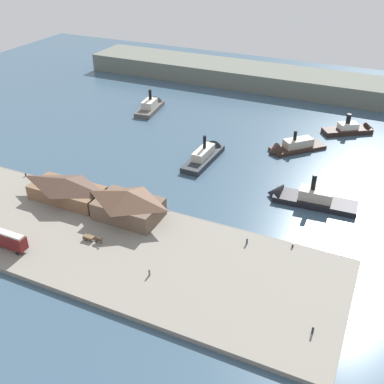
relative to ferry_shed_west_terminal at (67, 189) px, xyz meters
The scene contains 18 objects.
ground_plane 24.79m from the ferry_shed_west_terminal, 24.20° to the left, with size 320.00×320.00×0.00m, color #385166.
quay_promenade 25.57m from the ferry_shed_west_terminal, 28.35° to the right, with size 110.00×36.00×1.20m, color gray.
seawall_edge 23.48m from the ferry_shed_west_terminal, 16.05° to the left, with size 110.00×0.80×1.00m, color #666159.
ferry_shed_west_terminal is the anchor object (origin of this frame).
ferry_shed_customs_shed 19.94m from the ferry_shed_west_terminal, ahead, with size 16.87×11.37×7.86m.
street_tram 23.56m from the ferry_shed_west_terminal, 86.52° to the right, with size 9.26×2.69×4.58m.
horse_cart 21.83m from the ferry_shed_west_terminal, 36.79° to the right, with size 5.65×1.46×1.87m.
pedestrian_near_cart 51.58m from the ferry_shed_west_terminal, ahead, with size 0.43×0.43×1.73m.
pedestrian_near_west_shed 40.18m from the ferry_shed_west_terminal, 26.70° to the right, with size 0.43×0.43×1.74m.
pedestrian_by_tram 74.20m from the ferry_shed_west_terminal, 15.10° to the right, with size 0.44×0.44×1.78m.
mooring_post_center_west 20.62m from the ferry_shed_west_terminal, 165.52° to the left, with size 0.44×0.44×0.90m, color black.
mooring_post_east 62.00m from the ferry_shed_west_terminal, ahead, with size 0.44×0.44×0.90m, color black.
ferry_approaching_east 47.94m from the ferry_shed_west_terminal, 59.83° to the left, with size 6.79×23.14×10.56m.
ferry_departing_north 73.60m from the ferry_shed_west_terminal, 100.82° to the left, with size 8.75×19.50×10.60m.
ferry_moored_west 74.94m from the ferry_shed_west_terminal, 50.49° to the left, with size 18.91×19.14×9.55m.
ferry_mid_harbor 104.78m from the ferry_shed_west_terminal, 51.85° to the left, with size 19.05×15.36×9.06m.
ferry_moored_east 65.22m from the ferry_shed_west_terminal, 25.07° to the left, with size 24.93×8.05×11.29m.
far_headland 122.04m from the ferry_shed_west_terminal, 79.50° to the left, with size 180.00×24.00×8.00m, color #60665B.
Camera 1 is at (53.85, -93.12, 68.71)m, focal length 42.85 mm.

